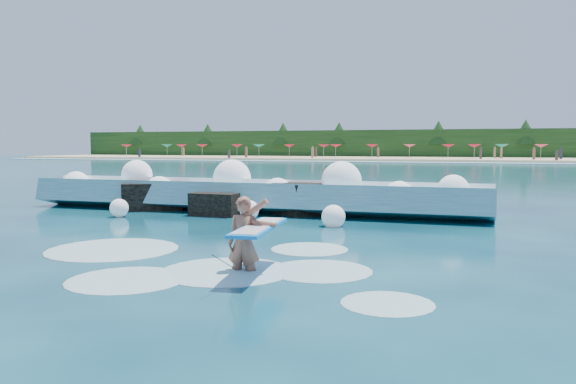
# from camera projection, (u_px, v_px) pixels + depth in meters

# --- Properties ---
(ground) EXTENTS (200.00, 200.00, 0.00)m
(ground) POSITION_uv_depth(u_px,v_px,m) (194.00, 252.00, 12.28)
(ground) COLOR #082B42
(ground) RESTS_ON ground
(beach) EXTENTS (140.00, 20.00, 0.40)m
(beach) POSITION_uv_depth(u_px,v_px,m) (438.00, 159.00, 85.88)
(beach) COLOR tan
(beach) RESTS_ON ground
(wet_band) EXTENTS (140.00, 5.00, 0.08)m
(wet_band) POSITION_uv_depth(u_px,v_px,m) (432.00, 162.00, 75.51)
(wet_band) COLOR silver
(wet_band) RESTS_ON ground
(treeline) EXTENTS (140.00, 4.00, 5.00)m
(treeline) POSITION_uv_depth(u_px,v_px,m) (442.00, 144.00, 95.13)
(treeline) COLOR black
(treeline) RESTS_ON ground
(breaking_wave) EXTENTS (16.36, 2.62, 1.41)m
(breaking_wave) POSITION_uv_depth(u_px,v_px,m) (250.00, 197.00, 19.88)
(breaking_wave) COLOR teal
(breaking_wave) RESTS_ON ground
(rock_cluster) EXTENTS (8.11, 2.97, 1.24)m
(rock_cluster) POSITION_uv_depth(u_px,v_px,m) (218.00, 201.00, 19.67)
(rock_cluster) COLOR black
(rock_cluster) RESTS_ON ground
(surfer_with_board) EXTENTS (1.00, 2.89, 1.70)m
(surfer_with_board) POSITION_uv_depth(u_px,v_px,m) (247.00, 239.00, 10.17)
(surfer_with_board) COLOR #905743
(surfer_with_board) RESTS_ON ground
(wave_spray) EXTENTS (15.24, 4.43, 1.88)m
(wave_spray) POSITION_uv_depth(u_px,v_px,m) (244.00, 185.00, 19.79)
(wave_spray) COLOR white
(wave_spray) RESTS_ON ground
(surf_foam) EXTENTS (8.67, 5.72, 0.15)m
(surf_foam) POSITION_uv_depth(u_px,v_px,m) (189.00, 262.00, 11.22)
(surf_foam) COLOR silver
(surf_foam) RESTS_ON ground
(beach_umbrellas) EXTENTS (112.61, 6.62, 0.50)m
(beach_umbrellas) POSITION_uv_depth(u_px,v_px,m) (439.00, 146.00, 87.42)
(beach_umbrellas) COLOR #B9122E
(beach_umbrellas) RESTS_ON ground
(beachgoers) EXTENTS (109.64, 13.17, 1.91)m
(beachgoers) POSITION_uv_depth(u_px,v_px,m) (428.00, 154.00, 83.05)
(beachgoers) COLOR #3F332D
(beachgoers) RESTS_ON ground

